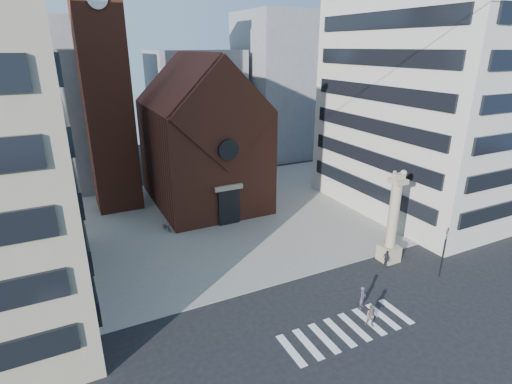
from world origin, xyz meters
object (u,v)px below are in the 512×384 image
Objects in this scene: pedestrian_2 at (386,259)px; scooter_0 at (167,227)px; pedestrian_1 at (372,316)px; lion_column at (392,226)px; traffic_light at (443,252)px; pedestrian_0 at (363,297)px.

pedestrian_2 reaches higher than scooter_0.
pedestrian_2 is 1.00× the size of scooter_0.
scooter_0 is (-8.90, 21.62, -0.40)m from pedestrian_1.
pedestrian_1 is at bearing 143.03° from pedestrian_2.
lion_column is 4.62m from traffic_light.
pedestrian_1 reaches higher than pedestrian_2.
traffic_light is 4.66m from pedestrian_2.
pedestrian_2 is at bearing -142.56° from lion_column.
scooter_0 is (-15.65, 15.93, -0.32)m from pedestrian_2.
pedestrian_0 is at bearing 113.42° from pedestrian_1.
pedestrian_0 reaches higher than pedestrian_2.
pedestrian_1 is (-9.76, -2.46, -1.42)m from traffic_light.
scooter_0 is at bearing 137.70° from lion_column.
lion_column is 2.96m from pedestrian_2.
scooter_0 is at bearing 89.28° from pedestrian_0.
pedestrian_0 reaches higher than scooter_0.
pedestrian_1 is 8.83m from pedestrian_2.
lion_column is 5.52× the size of scooter_0.
pedestrian_1 is at bearing -140.72° from pedestrian_0.
scooter_0 is (-16.66, 15.16, -2.99)m from lion_column.
traffic_light reaches higher than pedestrian_2.
lion_column is at bearing -59.99° from scooter_0.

